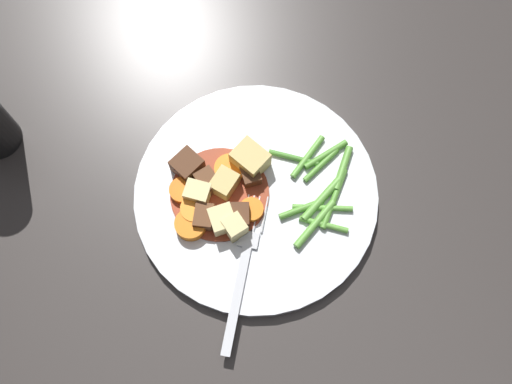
% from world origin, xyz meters
% --- Properties ---
extents(ground_plane, '(3.00, 3.00, 0.00)m').
position_xyz_m(ground_plane, '(0.00, 0.00, 0.00)').
color(ground_plane, '#383330').
extents(dinner_plate, '(0.28, 0.28, 0.01)m').
position_xyz_m(dinner_plate, '(0.00, 0.00, 0.01)').
color(dinner_plate, white).
rests_on(dinner_plate, ground_plane).
extents(stew_sauce, '(0.11, 0.11, 0.00)m').
position_xyz_m(stew_sauce, '(0.04, -0.01, 0.01)').
color(stew_sauce, '#93381E').
rests_on(stew_sauce, dinner_plate).
extents(carrot_slice_0, '(0.04, 0.04, 0.01)m').
position_xyz_m(carrot_slice_0, '(0.07, -0.00, 0.02)').
color(carrot_slice_0, orange).
rests_on(carrot_slice_0, dinner_plate).
extents(carrot_slice_1, '(0.04, 0.04, 0.01)m').
position_xyz_m(carrot_slice_1, '(0.08, 0.01, 0.02)').
color(carrot_slice_1, orange).
rests_on(carrot_slice_1, dinner_plate).
extents(carrot_slice_2, '(0.04, 0.04, 0.01)m').
position_xyz_m(carrot_slice_2, '(0.01, 0.02, 0.02)').
color(carrot_slice_2, orange).
rests_on(carrot_slice_2, dinner_plate).
extents(carrot_slice_3, '(0.05, 0.05, 0.01)m').
position_xyz_m(carrot_slice_3, '(0.02, -0.03, 0.02)').
color(carrot_slice_3, orange).
rests_on(carrot_slice_3, dinner_plate).
extents(carrot_slice_4, '(0.04, 0.04, 0.01)m').
position_xyz_m(carrot_slice_4, '(0.08, -0.03, 0.02)').
color(carrot_slice_4, orange).
rests_on(carrot_slice_4, dinner_plate).
extents(potato_chunk_0, '(0.04, 0.04, 0.02)m').
position_xyz_m(potato_chunk_0, '(0.03, -0.02, 0.02)').
color(potato_chunk_0, '#DBBC6B').
rests_on(potato_chunk_0, dinner_plate).
extents(potato_chunk_1, '(0.03, 0.03, 0.02)m').
position_xyz_m(potato_chunk_1, '(0.06, -0.02, 0.02)').
color(potato_chunk_1, '#EAD68C').
rests_on(potato_chunk_1, dinner_plate).
extents(potato_chunk_2, '(0.05, 0.05, 0.03)m').
position_xyz_m(potato_chunk_2, '(-0.01, -0.03, 0.03)').
color(potato_chunk_2, '#DBBC6B').
rests_on(potato_chunk_2, dinner_plate).
extents(potato_chunk_3, '(0.03, 0.03, 0.02)m').
position_xyz_m(potato_chunk_3, '(0.05, 0.02, 0.02)').
color(potato_chunk_3, '#EAD68C').
rests_on(potato_chunk_3, dinner_plate).
extents(potato_chunk_4, '(0.03, 0.03, 0.02)m').
position_xyz_m(potato_chunk_4, '(0.04, 0.03, 0.03)').
color(potato_chunk_4, '#EAD68C').
rests_on(potato_chunk_4, dinner_plate).
extents(meat_chunk_0, '(0.03, 0.03, 0.02)m').
position_xyz_m(meat_chunk_0, '(0.06, 0.01, 0.02)').
color(meat_chunk_0, brown).
rests_on(meat_chunk_0, dinner_plate).
extents(meat_chunk_1, '(0.03, 0.03, 0.02)m').
position_xyz_m(meat_chunk_1, '(0.03, 0.02, 0.02)').
color(meat_chunk_1, '#56331E').
rests_on(meat_chunk_1, dinner_plate).
extents(meat_chunk_2, '(0.02, 0.02, 0.02)m').
position_xyz_m(meat_chunk_2, '(0.00, -0.02, 0.02)').
color(meat_chunk_2, '#56331E').
rests_on(meat_chunk_2, dinner_plate).
extents(meat_chunk_3, '(0.03, 0.03, 0.02)m').
position_xyz_m(meat_chunk_3, '(0.05, -0.03, 0.02)').
color(meat_chunk_3, brown).
rests_on(meat_chunk_3, dinner_plate).
extents(meat_chunk_4, '(0.04, 0.04, 0.02)m').
position_xyz_m(meat_chunk_4, '(0.06, -0.05, 0.02)').
color(meat_chunk_4, '#56331E').
rests_on(meat_chunk_4, dinner_plate).
extents(green_bean_0, '(0.05, 0.04, 0.01)m').
position_xyz_m(green_bean_0, '(-0.05, -0.02, 0.02)').
color(green_bean_0, '#4C8E33').
rests_on(green_bean_0, dinner_plate).
extents(green_bean_1, '(0.06, 0.02, 0.01)m').
position_xyz_m(green_bean_1, '(-0.09, -0.02, 0.02)').
color(green_bean_1, '#599E38').
rests_on(green_bean_1, dinner_plate).
extents(green_bean_2, '(0.06, 0.04, 0.01)m').
position_xyz_m(green_bean_2, '(-0.05, 0.06, 0.02)').
color(green_bean_2, '#66AD42').
rests_on(green_bean_2, dinner_plate).
extents(green_bean_3, '(0.05, 0.01, 0.01)m').
position_xyz_m(green_bean_3, '(-0.04, 0.04, 0.02)').
color(green_bean_3, '#599E38').
rests_on(green_bean_3, dinner_plate).
extents(green_bean_4, '(0.06, 0.04, 0.01)m').
position_xyz_m(green_bean_4, '(-0.06, 0.03, 0.02)').
color(green_bean_4, '#66AD42').
rests_on(green_bean_4, dinner_plate).
extents(green_bean_5, '(0.05, 0.04, 0.01)m').
position_xyz_m(green_bean_5, '(-0.06, 0.06, 0.02)').
color(green_bean_5, '#66AD42').
rests_on(green_bean_5, dinner_plate).
extents(green_bean_6, '(0.05, 0.06, 0.01)m').
position_xyz_m(green_bean_6, '(-0.08, 0.04, 0.02)').
color(green_bean_6, '#599E38').
rests_on(green_bean_6, dinner_plate).
extents(green_bean_7, '(0.05, 0.04, 0.01)m').
position_xyz_m(green_bean_7, '(-0.07, -0.02, 0.02)').
color(green_bean_7, '#66AD42').
rests_on(green_bean_7, dinner_plate).
extents(green_bean_8, '(0.06, 0.03, 0.01)m').
position_xyz_m(green_bean_8, '(-0.06, 0.04, 0.02)').
color(green_bean_8, '#66AD42').
rests_on(green_bean_8, dinner_plate).
extents(green_bean_9, '(0.04, 0.05, 0.01)m').
position_xyz_m(green_bean_9, '(-0.10, 0.01, 0.02)').
color(green_bean_9, '#66AD42').
rests_on(green_bean_9, dinner_plate).
extents(green_bean_10, '(0.05, 0.03, 0.01)m').
position_xyz_m(green_bean_10, '(-0.08, -0.01, 0.02)').
color(green_bean_10, '#599E38').
rests_on(green_bean_10, dinner_plate).
extents(fork, '(0.10, 0.16, 0.00)m').
position_xyz_m(fork, '(0.04, 0.08, 0.01)').
color(fork, silver).
rests_on(fork, dinner_plate).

